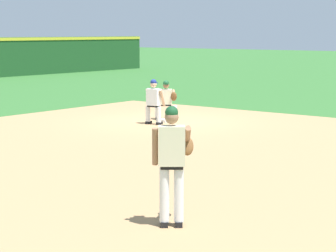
% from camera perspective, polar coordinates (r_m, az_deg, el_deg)
% --- Properties ---
extents(ground_plane, '(160.00, 160.00, 0.00)m').
position_cam_1_polar(ground_plane, '(21.69, -0.34, 0.37)').
color(ground_plane, '#336B2D').
extents(infield_dirt_patch, '(18.00, 18.00, 0.01)m').
position_cam_1_polar(infield_dirt_patch, '(15.86, -0.13, -2.52)').
color(infield_dirt_patch, tan).
rests_on(infield_dirt_patch, ground).
extents(first_base_bag, '(0.38, 0.38, 0.09)m').
position_cam_1_polar(first_base_bag, '(21.69, -0.34, 0.49)').
color(first_base_bag, white).
rests_on(first_base_bag, ground).
extents(baseball, '(0.07, 0.07, 0.07)m').
position_cam_1_polar(baseball, '(16.14, 0.85, -2.22)').
color(baseball, white).
rests_on(baseball, ground).
extents(pitcher, '(0.85, 0.57, 1.86)m').
position_cam_1_polar(pitcher, '(9.91, 0.41, -2.84)').
color(pitcher, black).
rests_on(pitcher, ground).
extents(first_baseman, '(0.77, 1.07, 1.34)m').
position_cam_1_polar(first_baseman, '(22.11, -0.12, 2.43)').
color(first_baseman, black).
rests_on(first_baseman, ground).
extents(baserunner, '(0.51, 0.64, 1.46)m').
position_cam_1_polar(baserunner, '(20.99, -1.27, 2.28)').
color(baserunner, black).
rests_on(baserunner, ground).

